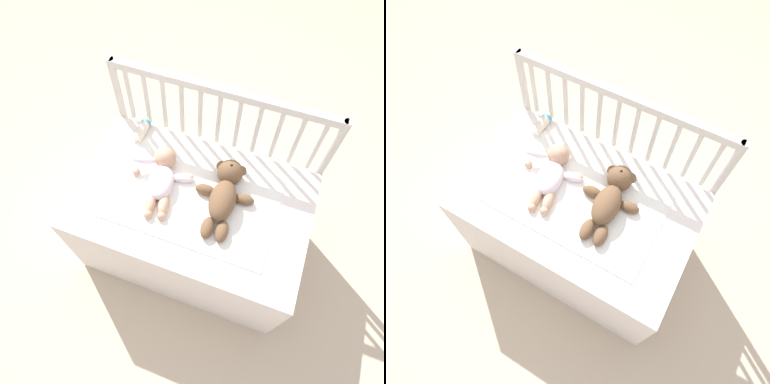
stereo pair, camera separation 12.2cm
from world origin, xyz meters
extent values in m
plane|color=#C6B293|center=(0.00, 0.00, 0.00)|extent=(12.00, 12.00, 0.00)
cube|color=white|center=(0.00, 0.00, 0.28)|extent=(1.06, 0.66, 0.55)
cylinder|color=beige|center=(-0.51, 0.36, 0.45)|extent=(0.04, 0.04, 0.90)
cylinder|color=beige|center=(0.51, 0.36, 0.45)|extent=(0.04, 0.04, 0.90)
cube|color=beige|center=(0.00, 0.36, 0.88)|extent=(1.02, 0.03, 0.04)
cylinder|color=beige|center=(-0.45, 0.36, 0.71)|extent=(0.02, 0.02, 0.31)
cylinder|color=beige|center=(-0.36, 0.36, 0.71)|extent=(0.02, 0.02, 0.31)
cylinder|color=beige|center=(-0.27, 0.36, 0.71)|extent=(0.02, 0.02, 0.31)
cylinder|color=beige|center=(-0.18, 0.36, 0.71)|extent=(0.02, 0.02, 0.31)
cylinder|color=beige|center=(-0.09, 0.36, 0.71)|extent=(0.02, 0.02, 0.31)
cylinder|color=beige|center=(0.00, 0.36, 0.71)|extent=(0.02, 0.02, 0.31)
cylinder|color=beige|center=(0.09, 0.36, 0.71)|extent=(0.02, 0.02, 0.31)
cylinder|color=beige|center=(0.18, 0.36, 0.71)|extent=(0.02, 0.02, 0.31)
cylinder|color=beige|center=(0.27, 0.36, 0.71)|extent=(0.02, 0.02, 0.31)
cylinder|color=beige|center=(0.36, 0.36, 0.71)|extent=(0.02, 0.02, 0.31)
cylinder|color=beige|center=(0.45, 0.36, 0.71)|extent=(0.02, 0.02, 0.31)
cube|color=white|center=(0.00, 0.02, 0.56)|extent=(0.75, 0.48, 0.01)
ellipsoid|color=brown|center=(0.14, 0.02, 0.61)|extent=(0.13, 0.21, 0.10)
sphere|color=brown|center=(0.13, 0.16, 0.61)|extent=(0.12, 0.12, 0.12)
sphere|color=tan|center=(0.13, 0.16, 0.64)|extent=(0.05, 0.05, 0.05)
sphere|color=black|center=(0.13, 0.16, 0.66)|extent=(0.02, 0.02, 0.02)
sphere|color=brown|center=(0.08, 0.18, 0.62)|extent=(0.05, 0.05, 0.05)
sphere|color=brown|center=(0.17, 0.18, 0.62)|extent=(0.05, 0.05, 0.05)
ellipsoid|color=brown|center=(0.04, 0.05, 0.58)|extent=(0.09, 0.06, 0.05)
ellipsoid|color=brown|center=(0.22, 0.07, 0.58)|extent=(0.09, 0.06, 0.05)
ellipsoid|color=brown|center=(0.11, -0.12, 0.58)|extent=(0.06, 0.10, 0.05)
ellipsoid|color=brown|center=(0.18, -0.11, 0.58)|extent=(0.06, 0.10, 0.05)
ellipsoid|color=white|center=(-0.15, 0.02, 0.59)|extent=(0.15, 0.20, 0.08)
sphere|color=tan|center=(-0.18, 0.14, 0.61)|extent=(0.10, 0.10, 0.10)
ellipsoid|color=white|center=(-0.26, 0.08, 0.63)|extent=(0.12, 0.07, 0.04)
ellipsoid|color=white|center=(-0.07, 0.08, 0.58)|extent=(0.12, 0.07, 0.04)
sphere|color=tan|center=(-0.29, 0.04, 0.58)|extent=(0.04, 0.04, 0.04)
sphere|color=tan|center=(-0.04, 0.09, 0.58)|extent=(0.04, 0.04, 0.04)
ellipsoid|color=tan|center=(-0.16, -0.09, 0.58)|extent=(0.07, 0.12, 0.05)
ellipsoid|color=tan|center=(-0.10, -0.08, 0.58)|extent=(0.07, 0.12, 0.05)
sphere|color=tan|center=(-0.15, -0.14, 0.58)|extent=(0.04, 0.04, 0.04)
sphere|color=tan|center=(-0.09, -0.13, 0.58)|extent=(0.04, 0.04, 0.04)
cylinder|color=#F4E5CC|center=(-0.36, 0.26, 0.58)|extent=(0.05, 0.11, 0.05)
cylinder|color=#4C99D8|center=(-0.36, 0.31, 0.58)|extent=(0.05, 0.02, 0.05)
sphere|color=#EAC67F|center=(-0.36, 0.33, 0.58)|extent=(0.04, 0.04, 0.04)
camera|label=1|loc=(0.25, -0.68, 1.90)|focal=32.00mm
camera|label=2|loc=(0.36, -0.62, 1.90)|focal=32.00mm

